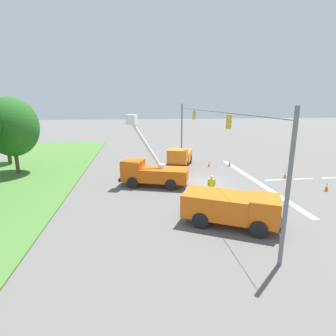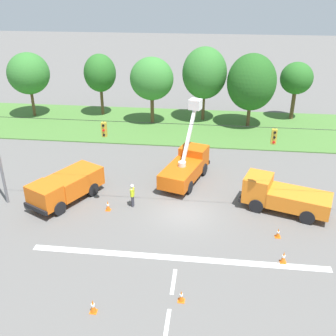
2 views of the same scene
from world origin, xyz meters
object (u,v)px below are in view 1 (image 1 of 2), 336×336
at_px(traffic_cone_foreground_right, 327,187).
at_px(utility_truck_support_far, 180,157).
at_px(traffic_cone_mid_left, 285,175).
at_px(traffic_cone_mid_right, 209,164).
at_px(tree_far_east, 12,127).
at_px(traffic_cone_near_bucket, 230,163).
at_px(utility_truck_support_near, 231,207).
at_px(traffic_cone_foreground_left, 228,199).
at_px(road_worker, 211,185).
at_px(tree_east_end, 5,125).
at_px(utility_truck_bucket_lift, 151,171).

bearing_deg(traffic_cone_foreground_right, utility_truck_support_far, 46.01).
distance_m(traffic_cone_mid_left, traffic_cone_mid_right, 8.38).
height_order(tree_far_east, utility_truck_support_far, tree_far_east).
bearing_deg(traffic_cone_foreground_right, traffic_cone_near_bucket, 26.73).
distance_m(utility_truck_support_near, traffic_cone_near_bucket, 15.86).
bearing_deg(traffic_cone_near_bucket, traffic_cone_mid_left, -146.41).
relative_size(tree_far_east, traffic_cone_near_bucket, 10.43).
relative_size(tree_far_east, traffic_cone_foreground_left, 10.40).
relative_size(tree_far_east, road_worker, 4.49).
bearing_deg(traffic_cone_foreground_right, road_worker, 90.28).
bearing_deg(traffic_cone_mid_right, traffic_cone_mid_left, -132.14).
bearing_deg(utility_truck_support_far, utility_truck_support_near, -178.29).
distance_m(traffic_cone_foreground_left, traffic_cone_near_bucket, 12.33).
bearing_deg(utility_truck_support_far, traffic_cone_foreground_left, -172.95).
xyz_separation_m(tree_far_east, tree_east_end, (5.19, 3.02, -0.15)).
bearing_deg(traffic_cone_foreground_left, utility_truck_support_near, 162.83).
xyz_separation_m(traffic_cone_foreground_left, traffic_cone_near_bucket, (11.52, -4.38, -0.00)).
xyz_separation_m(utility_truck_support_far, traffic_cone_mid_right, (-0.60, -3.39, -0.84)).
bearing_deg(traffic_cone_foreground_right, traffic_cone_foreground_left, 100.20).
bearing_deg(traffic_cone_mid_left, utility_truck_support_near, 135.46).
height_order(utility_truck_support_near, traffic_cone_mid_right, utility_truck_support_near).
xyz_separation_m(utility_truck_bucket_lift, traffic_cone_foreground_left, (-5.14, -5.31, -0.96)).
bearing_deg(utility_truck_support_near, traffic_cone_mid_left, -44.54).
distance_m(tree_far_east, traffic_cone_foreground_right, 30.22).
relative_size(utility_truck_support_far, traffic_cone_foreground_left, 8.43).
bearing_deg(traffic_cone_near_bucket, traffic_cone_foreground_right, -153.27).
relative_size(utility_truck_bucket_lift, traffic_cone_mid_left, 9.26).
xyz_separation_m(tree_east_end, traffic_cone_mid_right, (-4.62, -23.96, -4.46)).
relative_size(tree_east_end, utility_truck_bucket_lift, 1.04).
bearing_deg(tree_far_east, traffic_cone_foreground_right, -108.13).
relative_size(tree_far_east, traffic_cone_mid_left, 11.54).
xyz_separation_m(traffic_cone_mid_left, traffic_cone_mid_right, (5.62, 6.21, -0.02)).
height_order(utility_truck_bucket_lift, road_worker, utility_truck_bucket_lift).
distance_m(utility_truck_support_near, traffic_cone_mid_right, 15.22).
height_order(traffic_cone_foreground_right, traffic_cone_near_bucket, traffic_cone_foreground_right).
xyz_separation_m(utility_truck_bucket_lift, road_worker, (-3.51, -4.54, -0.34)).
relative_size(tree_east_end, traffic_cone_near_bucket, 8.67).
bearing_deg(utility_truck_support_far, tree_far_east, 93.81).
relative_size(traffic_cone_foreground_right, traffic_cone_mid_left, 1.13).
height_order(utility_truck_bucket_lift, traffic_cone_mid_left, utility_truck_bucket_lift).
bearing_deg(traffic_cone_foreground_left, traffic_cone_foreground_right, -79.80).
bearing_deg(utility_truck_bucket_lift, road_worker, -127.71).
bearing_deg(traffic_cone_mid_left, traffic_cone_mid_right, 47.86).
bearing_deg(traffic_cone_foreground_right, tree_far_east, 71.87).
xyz_separation_m(road_worker, traffic_cone_mid_left, (4.29, -8.88, -0.66)).
height_order(road_worker, traffic_cone_mid_right, road_worker).
height_order(traffic_cone_foreground_left, traffic_cone_foreground_right, traffic_cone_foreground_right).
bearing_deg(road_worker, traffic_cone_mid_right, -15.03).
bearing_deg(road_worker, traffic_cone_foreground_left, -154.57).
height_order(utility_truck_support_far, road_worker, utility_truck_support_far).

